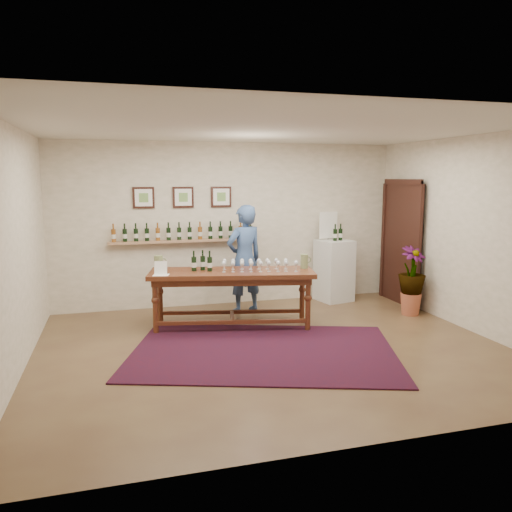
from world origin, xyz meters
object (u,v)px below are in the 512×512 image
object	(u,v)px
tasting_table	(232,279)
display_pedestal	(334,271)
potted_plant	(412,281)
person	(244,259)

from	to	relation	value
tasting_table	display_pedestal	size ratio (longest dim) A/B	2.28
potted_plant	person	xyz separation A→B (m)	(-2.55, 0.90, 0.32)
tasting_table	display_pedestal	world-z (taller)	display_pedestal
potted_plant	person	bearing A→B (deg)	160.55
display_pedestal	potted_plant	xyz separation A→B (m)	(0.80, -1.23, 0.01)
tasting_table	display_pedestal	distance (m)	2.42
potted_plant	display_pedestal	bearing A→B (deg)	122.97
display_pedestal	person	distance (m)	1.82
display_pedestal	potted_plant	bearing A→B (deg)	-57.03
tasting_table	potted_plant	size ratio (longest dim) A/B	2.60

